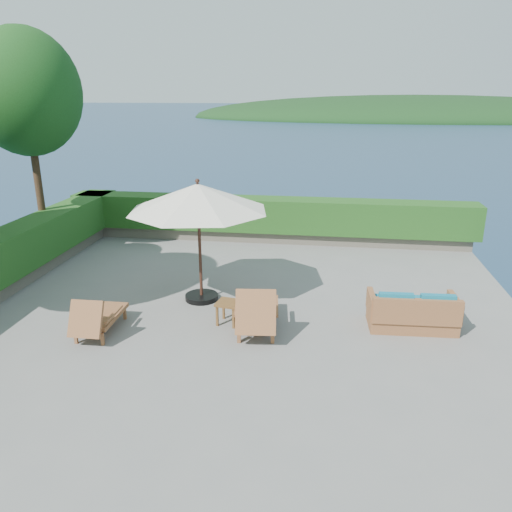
# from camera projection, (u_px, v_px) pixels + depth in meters

# --- Properties ---
(ground) EXTENTS (12.00, 12.00, 0.00)m
(ground) POSITION_uv_depth(u_px,v_px,m) (236.00, 318.00, 10.31)
(ground) COLOR gray
(ground) RESTS_ON ground
(foundation) EXTENTS (12.00, 12.00, 3.00)m
(foundation) POSITION_uv_depth(u_px,v_px,m) (237.00, 383.00, 10.80)
(foundation) COLOR #524A41
(foundation) RESTS_ON ocean
(ocean) EXTENTS (600.00, 600.00, 0.00)m
(ocean) POSITION_uv_depth(u_px,v_px,m) (238.00, 438.00, 11.26)
(ocean) COLOR #153343
(ocean) RESTS_ON ground
(offshore_island) EXTENTS (126.00, 57.60, 12.60)m
(offshore_island) POSITION_uv_depth(u_px,v_px,m) (414.00, 118.00, 139.34)
(offshore_island) COLOR black
(offshore_island) RESTS_ON ocean
(planter_wall_far) EXTENTS (12.00, 0.60, 0.36)m
(planter_wall_far) POSITION_uv_depth(u_px,v_px,m) (268.00, 235.00, 15.51)
(planter_wall_far) COLOR #6C6556
(planter_wall_far) RESTS_ON ground
(hedge_far) EXTENTS (12.40, 0.90, 1.00)m
(hedge_far) POSITION_uv_depth(u_px,v_px,m) (269.00, 214.00, 15.30)
(hedge_far) COLOR #144815
(hedge_far) RESTS_ON planter_wall_far
(tree_far) EXTENTS (2.80, 2.80, 6.03)m
(tree_far) POSITION_uv_depth(u_px,v_px,m) (26.00, 93.00, 12.74)
(tree_far) COLOR #452E1A
(tree_far) RESTS_ON ground
(patio_umbrella) EXTENTS (3.63, 3.63, 2.73)m
(patio_umbrella) POSITION_uv_depth(u_px,v_px,m) (198.00, 199.00, 10.49)
(patio_umbrella) COLOR black
(patio_umbrella) RESTS_ON ground
(lounge_left) EXTENTS (0.70, 1.50, 0.86)m
(lounge_left) POSITION_uv_depth(u_px,v_px,m) (97.00, 317.00, 9.52)
(lounge_left) COLOR #935C35
(lounge_left) RESTS_ON ground
(lounge_right) EXTENTS (0.93, 1.87, 1.04)m
(lounge_right) POSITION_uv_depth(u_px,v_px,m) (257.00, 310.00, 9.64)
(lounge_right) COLOR #935C35
(lounge_right) RESTS_ON ground
(side_table) EXTENTS (0.51, 0.51, 0.47)m
(side_table) POSITION_uv_depth(u_px,v_px,m) (228.00, 306.00, 9.95)
(side_table) COLOR brown
(side_table) RESTS_ON ground
(wicker_loveseat) EXTENTS (1.74, 0.95, 0.83)m
(wicker_loveseat) POSITION_uv_depth(u_px,v_px,m) (412.00, 313.00, 9.76)
(wicker_loveseat) COLOR #935C35
(wicker_loveseat) RESTS_ON ground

